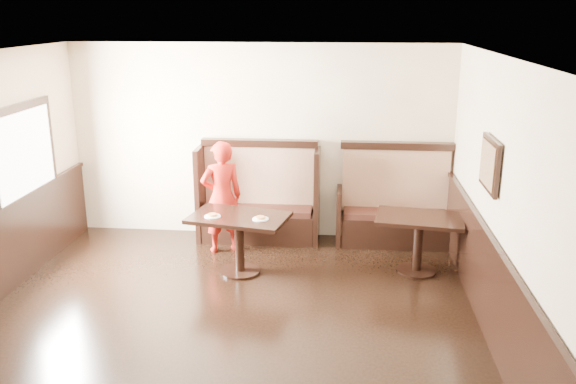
# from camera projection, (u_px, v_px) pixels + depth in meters

# --- Properties ---
(ground) EXTENTS (7.00, 7.00, 0.00)m
(ground) POSITION_uv_depth(u_px,v_px,m) (213.00, 360.00, 5.85)
(ground) COLOR black
(ground) RESTS_ON ground
(room_shell) EXTENTS (7.00, 7.00, 7.00)m
(room_shell) POSITION_uv_depth(u_px,v_px,m) (186.00, 282.00, 5.96)
(room_shell) COLOR beige
(room_shell) RESTS_ON ground
(booth_main) EXTENTS (1.75, 0.72, 1.45)m
(booth_main) POSITION_uv_depth(u_px,v_px,m) (259.00, 204.00, 8.85)
(booth_main) COLOR black
(booth_main) RESTS_ON ground
(booth_neighbor) EXTENTS (1.65, 0.72, 1.45)m
(booth_neighbor) POSITION_uv_depth(u_px,v_px,m) (394.00, 211.00, 8.68)
(booth_neighbor) COLOR black
(booth_neighbor) RESTS_ON ground
(table_main) EXTENTS (1.33, 0.98, 0.76)m
(table_main) POSITION_uv_depth(u_px,v_px,m) (239.00, 229.00, 7.64)
(table_main) COLOR black
(table_main) RESTS_ON ground
(table_neighbor) EXTENTS (1.16, 0.85, 0.75)m
(table_neighbor) POSITION_uv_depth(u_px,v_px,m) (419.00, 231.00, 7.67)
(table_neighbor) COLOR black
(table_neighbor) RESTS_ON ground
(child) EXTENTS (0.67, 0.57, 1.56)m
(child) POSITION_uv_depth(u_px,v_px,m) (222.00, 197.00, 8.30)
(child) COLOR #B41D13
(child) RESTS_ON ground
(pizza_plate_left) EXTENTS (0.21, 0.21, 0.04)m
(pizza_plate_left) POSITION_uv_depth(u_px,v_px,m) (212.00, 216.00, 7.55)
(pizza_plate_left) COLOR white
(pizza_plate_left) RESTS_ON table_main
(pizza_plate_right) EXTENTS (0.20, 0.20, 0.04)m
(pizza_plate_right) POSITION_uv_depth(u_px,v_px,m) (260.00, 218.00, 7.46)
(pizza_plate_right) COLOR white
(pizza_plate_right) RESTS_ON table_main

